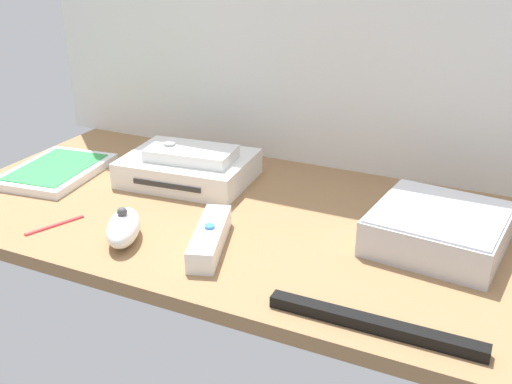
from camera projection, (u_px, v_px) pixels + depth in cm
name	position (u px, v px, depth cm)	size (l,w,h in cm)	color
ground_plane	(256.00, 222.00, 92.24)	(100.00, 48.00, 2.00)	#936D47
game_console	(189.00, 168.00, 103.92)	(22.33, 17.90, 4.40)	white
mini_computer	(439.00, 229.00, 82.31)	(18.60, 18.60, 5.30)	silver
game_case	(57.00, 170.00, 106.96)	(15.79, 20.50, 1.56)	white
remote_wand	(210.00, 238.00, 82.35)	(8.15, 15.17, 3.40)	white
remote_nunchuk	(124.00, 227.00, 83.98)	(8.53, 10.90, 5.10)	white
remote_classic_pad	(191.00, 153.00, 101.41)	(15.22, 9.59, 2.40)	white
sensor_bar	(374.00, 324.00, 65.78)	(24.00, 1.80, 1.40)	black
stylus_pen	(55.00, 224.00, 88.68)	(0.70, 0.70, 9.00)	red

